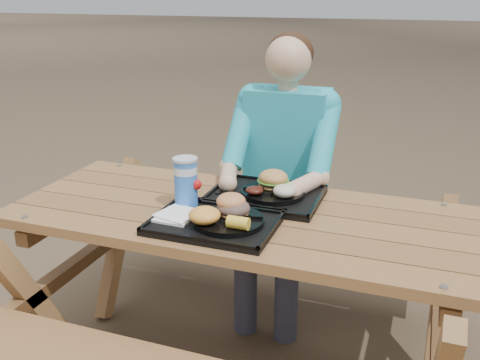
% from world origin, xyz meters
% --- Properties ---
extents(picnic_table, '(1.80, 1.49, 0.75)m').
position_xyz_m(picnic_table, '(0.00, 0.00, 0.38)').
color(picnic_table, '#999999').
rests_on(picnic_table, ground).
extents(tray_near, '(0.45, 0.35, 0.02)m').
position_xyz_m(tray_near, '(-0.04, -0.16, 0.76)').
color(tray_near, black).
rests_on(tray_near, picnic_table).
extents(tray_far, '(0.45, 0.35, 0.02)m').
position_xyz_m(tray_far, '(0.06, 0.16, 0.76)').
color(tray_far, black).
rests_on(tray_far, picnic_table).
extents(plate_near, '(0.26, 0.26, 0.02)m').
position_xyz_m(plate_near, '(0.01, -0.16, 0.78)').
color(plate_near, black).
rests_on(plate_near, tray_near).
extents(plate_far, '(0.26, 0.26, 0.02)m').
position_xyz_m(plate_far, '(0.09, 0.17, 0.78)').
color(plate_far, black).
rests_on(plate_far, tray_far).
extents(napkin_stack, '(0.15, 0.15, 0.02)m').
position_xyz_m(napkin_stack, '(-0.19, -0.18, 0.78)').
color(napkin_stack, white).
rests_on(napkin_stack, tray_near).
extents(soda_cup, '(0.09, 0.09, 0.18)m').
position_xyz_m(soda_cup, '(-0.20, -0.05, 0.86)').
color(soda_cup, blue).
rests_on(soda_cup, tray_near).
extents(condiment_bbq, '(0.04, 0.04, 0.03)m').
position_xyz_m(condiment_bbq, '(-0.04, -0.04, 0.78)').
color(condiment_bbq, black).
rests_on(condiment_bbq, tray_near).
extents(condiment_mustard, '(0.04, 0.04, 0.03)m').
position_xyz_m(condiment_mustard, '(0.02, -0.04, 0.78)').
color(condiment_mustard, gold).
rests_on(condiment_mustard, tray_near).
extents(sandwich, '(0.11, 0.11, 0.12)m').
position_xyz_m(sandwich, '(0.02, -0.12, 0.85)').
color(sandwich, '#CC8048').
rests_on(sandwich, plate_near).
extents(mac_cheese, '(0.11, 0.11, 0.06)m').
position_xyz_m(mac_cheese, '(-0.05, -0.23, 0.82)').
color(mac_cheese, '#F8AD41').
rests_on(mac_cheese, plate_near).
extents(corn_cob, '(0.08, 0.08, 0.04)m').
position_xyz_m(corn_cob, '(0.08, -0.23, 0.81)').
color(corn_cob, yellow).
rests_on(corn_cob, plate_near).
extents(cutlery_far, '(0.07, 0.14, 0.01)m').
position_xyz_m(cutlery_far, '(-0.12, 0.17, 0.77)').
color(cutlery_far, black).
rests_on(cutlery_far, tray_far).
extents(burger, '(0.12, 0.12, 0.11)m').
position_xyz_m(burger, '(0.07, 0.21, 0.85)').
color(burger, '#C68946').
rests_on(burger, plate_far).
extents(baked_beans, '(0.07, 0.07, 0.03)m').
position_xyz_m(baked_beans, '(0.03, 0.10, 0.81)').
color(baked_beans, '#43160D').
rests_on(baked_beans, plate_far).
extents(potato_salad, '(0.09, 0.09, 0.05)m').
position_xyz_m(potato_salad, '(0.15, 0.11, 0.82)').
color(potato_salad, beige).
rests_on(potato_salad, plate_far).
extents(diner, '(0.48, 0.84, 1.28)m').
position_xyz_m(diner, '(0.03, 0.59, 0.64)').
color(diner, '#1A95B6').
rests_on(diner, ground).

